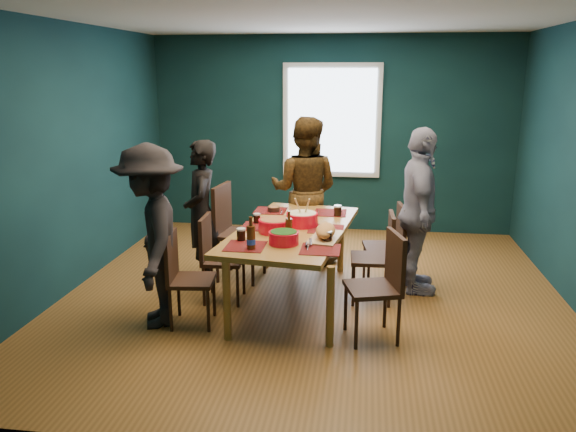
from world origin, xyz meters
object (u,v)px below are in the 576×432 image
at_px(chair_left_near, 182,272).
at_px(bowl_herbs, 284,237).
at_px(person_back, 304,190).
at_px(chair_left_far, 232,224).
at_px(chair_right_mid, 381,251).
at_px(person_far_left, 201,213).
at_px(chair_right_far, 392,240).
at_px(bowl_salad, 275,225).
at_px(chair_left_mid, 215,252).
at_px(person_right, 419,212).
at_px(chair_right_near, 383,278).
at_px(cutting_board, 325,232).
at_px(dining_table, 292,235).
at_px(person_near_left, 151,237).
at_px(bowl_dumpling, 302,219).

distance_m(chair_left_near, bowl_herbs, 0.95).
bearing_deg(person_back, chair_left_far, 50.86).
height_order(chair_left_near, person_back, person_back).
distance_m(chair_left_near, chair_right_mid, 1.91).
relative_size(chair_left_far, bowl_herbs, 3.90).
height_order(person_far_left, bowl_herbs, person_far_left).
relative_size(chair_right_far, bowl_salad, 2.85).
height_order(chair_left_mid, person_right, person_right).
relative_size(person_far_left, person_back, 0.89).
height_order(chair_right_mid, person_far_left, person_far_left).
xyz_separation_m(chair_right_far, bowl_herbs, (-0.98, -1.06, 0.30)).
relative_size(chair_right_near, cutting_board, 1.49).
distance_m(chair_right_far, bowl_herbs, 1.48).
bearing_deg(dining_table, bowl_herbs, -83.38).
bearing_deg(chair_left_far, cutting_board, -31.26).
bearing_deg(bowl_salad, bowl_herbs, -68.86).
xyz_separation_m(dining_table, person_far_left, (-1.01, 0.36, 0.09)).
bearing_deg(dining_table, chair_right_near, -31.27).
bearing_deg(bowl_salad, chair_left_mid, 172.61).
bearing_deg(chair_right_near, person_back, 98.31).
xyz_separation_m(dining_table, person_near_left, (-1.16, -0.67, 0.14)).
bearing_deg(chair_left_far, bowl_salad, -43.17).
distance_m(dining_table, chair_right_far, 1.13).
bearing_deg(person_near_left, chair_right_mid, 90.45).
bearing_deg(bowl_dumpling, person_far_left, 166.61).
relative_size(chair_left_near, cutting_board, 1.38).
relative_size(dining_table, bowl_salad, 6.79).
bearing_deg(chair_right_near, dining_table, 125.06).
distance_m(chair_right_far, person_far_left, 2.01).
bearing_deg(chair_right_far, chair_left_near, -155.21).
bearing_deg(cutting_board, chair_left_mid, 177.76).
height_order(person_far_left, person_back, person_back).
xyz_separation_m(dining_table, chair_right_mid, (0.85, 0.12, -0.16)).
xyz_separation_m(bowl_herbs, cutting_board, (0.35, 0.21, -0.00)).
bearing_deg(bowl_dumpling, chair_right_near, -45.52).
bearing_deg(chair_right_mid, chair_left_far, 162.44).
xyz_separation_m(bowl_dumpling, bowl_herbs, (-0.09, -0.62, -0.01)).
distance_m(chair_right_mid, bowl_herbs, 1.11).
bearing_deg(chair_right_far, chair_right_mid, -114.10).
relative_size(chair_right_far, bowl_dumpling, 2.79).
xyz_separation_m(chair_left_mid, cutting_board, (1.09, -0.22, 0.31)).
distance_m(dining_table, cutting_board, 0.48).
bearing_deg(person_far_left, bowl_salad, 43.17).
distance_m(chair_left_mid, chair_left_near, 0.59).
height_order(person_far_left, bowl_dumpling, person_far_left).
bearing_deg(bowl_herbs, person_right, 37.71).
height_order(chair_left_far, chair_left_near, chair_left_far).
bearing_deg(chair_right_near, cutting_board, 127.48).
relative_size(chair_left_mid, person_right, 0.51).
xyz_separation_m(chair_left_mid, person_near_left, (-0.40, -0.59, 0.31)).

